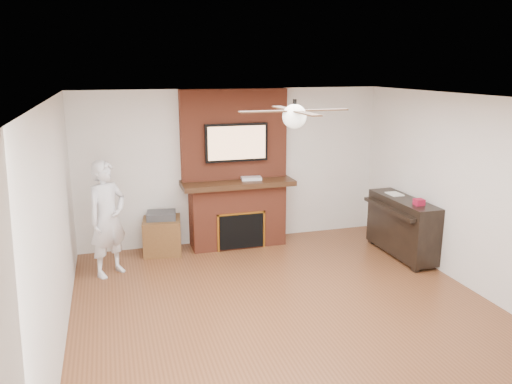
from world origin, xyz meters
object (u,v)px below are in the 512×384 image
object	(u,v)px
person	(108,219)
piano	(402,225)
fireplace	(236,185)
side_table	(162,234)

from	to	relation	value
person	piano	xyz separation A→B (m)	(4.28, -0.54, -0.33)
fireplace	side_table	xyz separation A→B (m)	(-1.21, -0.07, -0.69)
piano	person	bearing A→B (deg)	172.20
person	piano	bearing A→B (deg)	-44.35
side_table	piano	xyz separation A→B (m)	(3.49, -1.18, 0.18)
person	piano	size ratio (longest dim) A/B	1.17
fireplace	person	size ratio (longest dim) A/B	1.54
side_table	fireplace	bearing A→B (deg)	10.94
fireplace	piano	world-z (taller)	fireplace
side_table	piano	bearing A→B (deg)	-10.91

